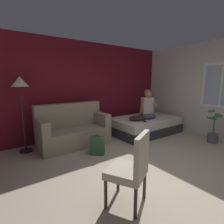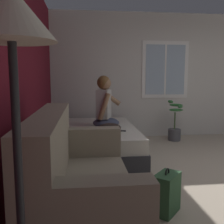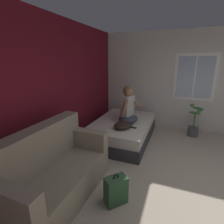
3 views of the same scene
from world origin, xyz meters
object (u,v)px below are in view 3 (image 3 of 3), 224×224
object	(u,v)px
person_seated	(128,108)
cell_phone	(133,127)
potted_plant	(194,125)
couch	(54,172)
bed	(123,130)
throw_pillow	(123,125)
backpack	(115,190)

from	to	relation	value
person_seated	cell_phone	size ratio (longest dim) A/B	6.08
cell_phone	potted_plant	bearing A→B (deg)	-30.63
couch	cell_phone	size ratio (longest dim) A/B	11.86
bed	person_seated	size ratio (longest dim) A/B	2.39
couch	potted_plant	world-z (taller)	couch
bed	person_seated	bearing A→B (deg)	-103.44
person_seated	cell_phone	xyz separation A→B (m)	(-0.34, -0.23, -0.35)
throw_pillow	cell_phone	bearing A→B (deg)	-64.14
backpack	potted_plant	size ratio (longest dim) A/B	0.54
cell_phone	potted_plant	distance (m)	1.78
cell_phone	person_seated	bearing A→B (deg)	51.51
bed	throw_pillow	world-z (taller)	throw_pillow
throw_pillow	potted_plant	distance (m)	2.00
backpack	throw_pillow	distance (m)	1.65
backpack	potted_plant	xyz separation A→B (m)	(2.85, -1.13, 0.11)
backpack	throw_pillow	xyz separation A→B (m)	(1.57, 0.39, 0.36)
person_seated	cell_phone	world-z (taller)	person_seated
person_seated	backpack	size ratio (longest dim) A/B	1.91
couch	person_seated	bearing A→B (deg)	-11.48
person_seated	cell_phone	bearing A→B (deg)	-145.99
throw_pillow	bed	bearing A→B (deg)	18.81
couch	throw_pillow	world-z (taller)	couch
person_seated	throw_pillow	world-z (taller)	person_seated
backpack	throw_pillow	size ratio (longest dim) A/B	0.95
couch	potted_plant	distance (m)	3.64
throw_pillow	potted_plant	size ratio (longest dim) A/B	0.56
bed	potted_plant	distance (m)	1.87
backpack	couch	bearing A→B (deg)	102.87
couch	backpack	distance (m)	0.91
couch	backpack	size ratio (longest dim) A/B	3.73
person_seated	throw_pillow	xyz separation A→B (m)	(-0.44, -0.03, -0.29)
backpack	cell_phone	size ratio (longest dim) A/B	3.18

